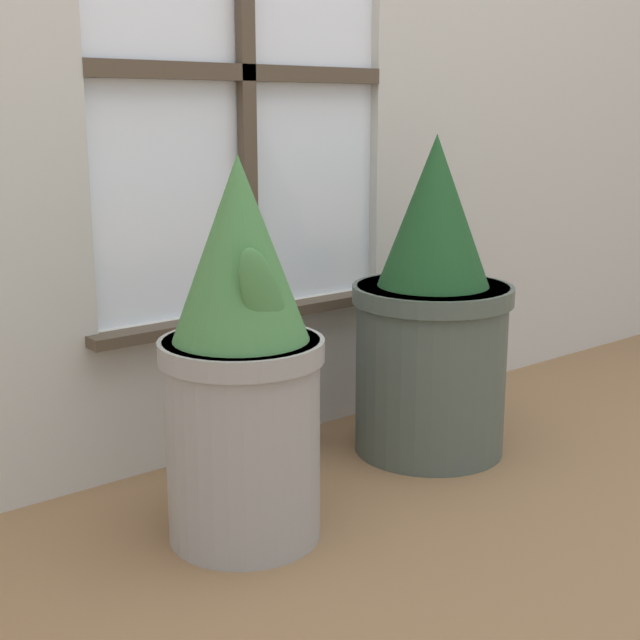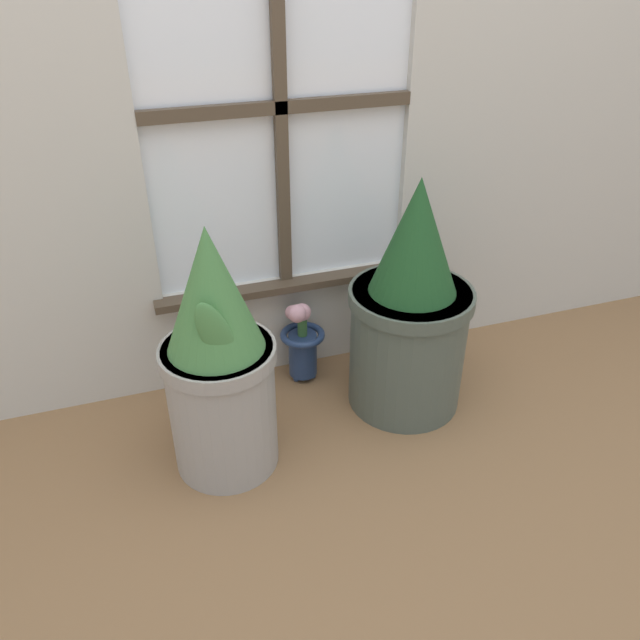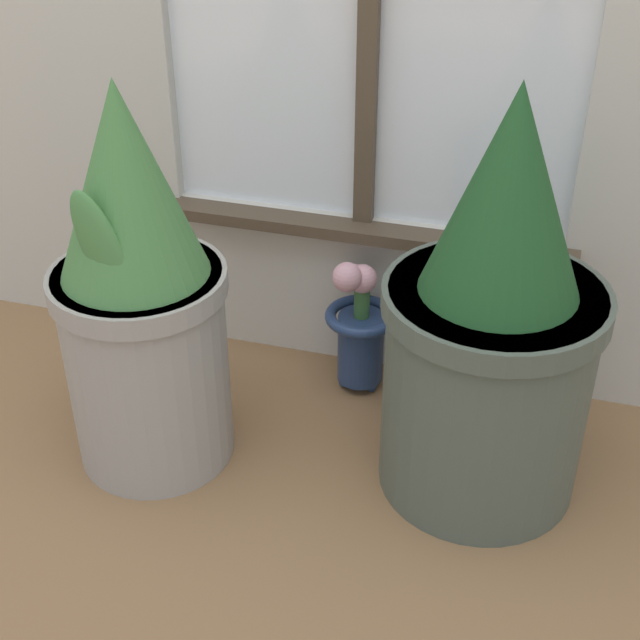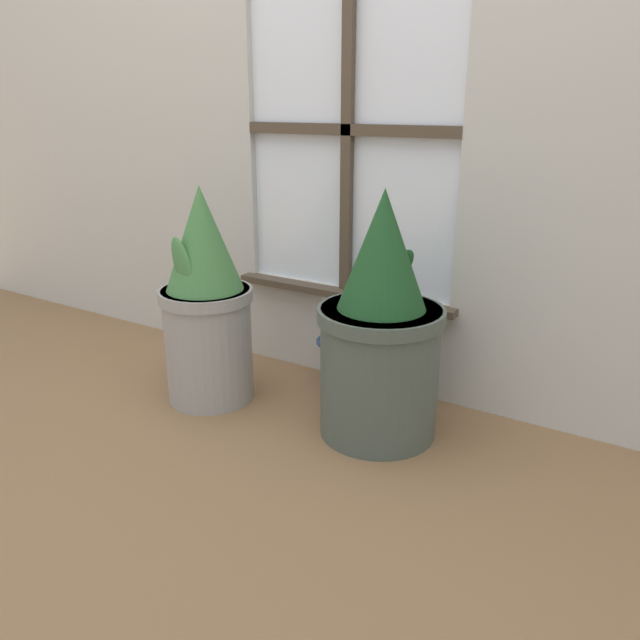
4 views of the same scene
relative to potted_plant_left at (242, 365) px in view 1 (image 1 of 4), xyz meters
The scene contains 4 objects.
ground_plane 0.47m from the potted_plant_left, 30.75° to the right, with size 10.00×10.00×0.00m, color olive.
potted_plant_left is the anchor object (origin of this frame).
potted_plant_right 0.59m from the potted_plant_left, ahead, with size 0.37×0.37×0.73m.
flower_vase 0.47m from the potted_plant_left, 43.63° to the left, with size 0.15×0.15×0.30m.
Camera 1 is at (-1.15, -1.11, 0.78)m, focal length 50.00 mm.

